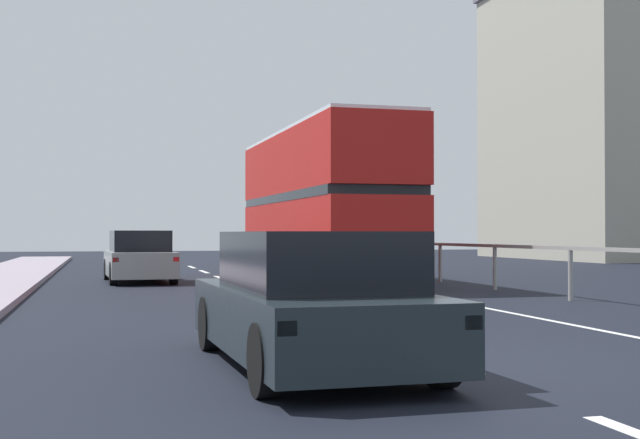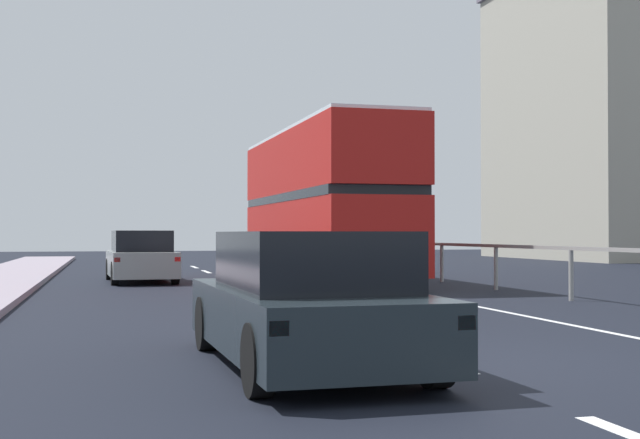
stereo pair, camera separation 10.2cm
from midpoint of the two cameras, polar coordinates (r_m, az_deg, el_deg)
The scene contains 6 objects.
ground_plane at distance 9.38m, azimuth 8.65°, elevation -9.82°, with size 73.38×120.00×0.10m, color black.
lane_paint_markings at distance 17.71m, azimuth 4.24°, elevation -5.46°, with size 3.49×46.00×0.01m.
bridge_side_railing at distance 19.91m, azimuth 14.06°, elevation -2.31°, with size 0.10×42.00×1.13m.
double_decker_bus_red at distance 24.57m, azimuth 0.30°, elevation 1.23°, with size 2.73×10.69×4.36m.
hatchback_car_near at distance 8.91m, azimuth -0.58°, elevation -5.59°, with size 1.94×4.51×1.42m.
sedan_car_ahead at distance 24.98m, azimuth -11.80°, elevation -2.51°, with size 1.97×4.38×1.48m.
Camera 2 is at (-3.53, -8.56, 1.40)m, focal length 47.71 mm.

